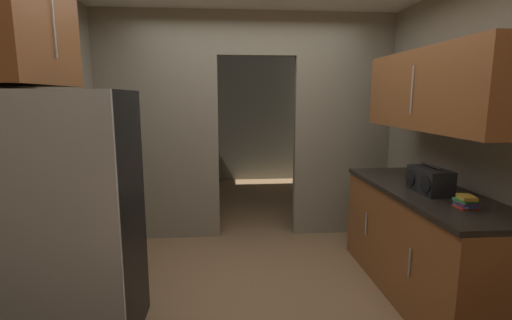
{
  "coord_description": "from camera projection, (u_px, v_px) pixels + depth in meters",
  "views": [
    {
      "loc": [
        -0.28,
        -2.87,
        1.66
      ],
      "look_at": [
        0.04,
        0.74,
        1.04
      ],
      "focal_mm": 25.96,
      "sensor_mm": 36.0,
      "label": 1
    }
  ],
  "objects": [
    {
      "name": "ground",
      "position": [
        259.0,
        297.0,
        3.12
      ],
      "size": [
        20.0,
        20.0,
        0.0
      ],
      "primitive_type": "plane",
      "color": "#93704C"
    },
    {
      "name": "kitchen_partition",
      "position": [
        245.0,
        122.0,
        4.32
      ],
      "size": [
        3.41,
        0.12,
        2.61
      ],
      "color": "gray",
      "rests_on": "ground"
    },
    {
      "name": "adjoining_room_shell",
      "position": [
        240.0,
        118.0,
        6.39
      ],
      "size": [
        3.41,
        3.14,
        2.61
      ],
      "color": "gray",
      "rests_on": "ground"
    },
    {
      "name": "refrigerator",
      "position": [
        70.0,
        220.0,
        2.46
      ],
      "size": [
        0.83,
        0.72,
        1.71
      ],
      "color": "black",
      "rests_on": "ground"
    },
    {
      "name": "lower_cabinet_run",
      "position": [
        422.0,
        242.0,
        3.11
      ],
      "size": [
        0.66,
        1.88,
        0.91
      ],
      "color": "brown",
      "rests_on": "ground"
    },
    {
      "name": "upper_cabinet_counterside",
      "position": [
        434.0,
        90.0,
        2.9
      ],
      "size": [
        0.36,
        1.69,
        0.62
      ],
      "color": "brown"
    },
    {
      "name": "upper_cabinet_fridgeside",
      "position": [
        23.0,
        16.0,
        2.32
      ],
      "size": [
        0.36,
        0.91,
        0.85
      ],
      "color": "brown"
    },
    {
      "name": "boombox",
      "position": [
        430.0,
        180.0,
        2.92
      ],
      "size": [
        0.21,
        0.39,
        0.22
      ],
      "color": "black",
      "rests_on": "lower_cabinet_run"
    },
    {
      "name": "book_stack",
      "position": [
        466.0,
        202.0,
        2.52
      ],
      "size": [
        0.14,
        0.15,
        0.09
      ],
      "color": "red",
      "rests_on": "lower_cabinet_run"
    }
  ]
}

